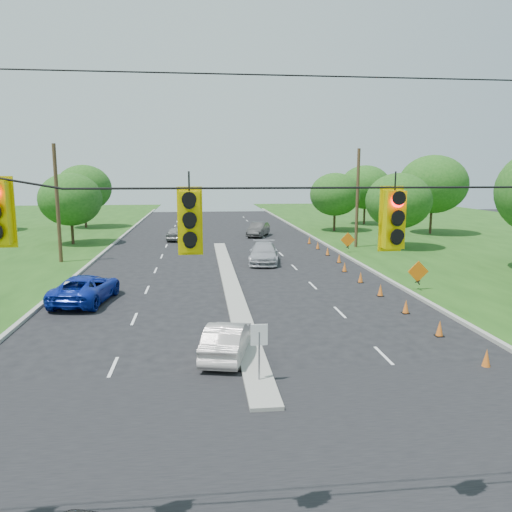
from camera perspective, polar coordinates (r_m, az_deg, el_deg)
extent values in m
plane|color=black|center=(11.69, 4.27, -26.42)|extent=(160.00, 160.00, 0.00)
cube|color=black|center=(11.69, 4.27, -26.42)|extent=(160.00, 14.00, 0.02)
cube|color=gray|center=(40.72, -18.10, -0.65)|extent=(0.25, 110.00, 0.16)
cube|color=gray|center=(41.63, 10.27, -0.12)|extent=(0.25, 110.00, 0.16)
cube|color=gray|center=(31.11, -2.94, -3.23)|extent=(1.00, 34.00, 0.18)
cylinder|color=gray|center=(16.51, 0.36, -11.63)|extent=(0.06, 0.06, 1.80)
cube|color=white|center=(16.24, 0.36, -9.00)|extent=(0.55, 0.04, 0.70)
cylinder|color=black|center=(8.49, 6.14, 10.45)|extent=(24.00, 0.04, 0.04)
cube|color=#E1CA00|center=(8.33, -7.57, 3.89)|extent=(0.34, 0.24, 1.00)
cube|color=#E1CA00|center=(8.97, 15.45, 4.03)|extent=(0.34, 0.24, 1.00)
cylinder|color=#422D1C|center=(40.77, -21.74, 5.53)|extent=(0.28, 0.28, 9.00)
cylinder|color=#422D1C|center=(46.61, 11.51, 6.43)|extent=(0.28, 0.28, 9.00)
cone|color=orange|center=(19.80, 24.84, -10.58)|extent=(0.32, 0.32, 0.70)
cone|color=orange|center=(22.69, 20.25, -7.75)|extent=(0.32, 0.32, 0.70)
cone|color=orange|center=(25.73, 16.76, -5.54)|extent=(0.32, 0.32, 0.70)
cone|color=orange|center=(28.87, 14.04, -3.80)|extent=(0.32, 0.32, 0.70)
cone|color=orange|center=(32.09, 11.86, -2.39)|extent=(0.32, 0.32, 0.70)
cone|color=orange|center=(35.37, 10.09, -1.23)|extent=(0.32, 0.32, 0.70)
cone|color=orange|center=(38.84, 9.48, -0.26)|extent=(0.32, 0.32, 0.70)
cone|color=orange|center=(42.17, 8.18, 0.54)|extent=(0.32, 0.32, 0.70)
cone|color=orange|center=(45.52, 7.07, 1.22)|extent=(0.32, 0.32, 0.70)
cone|color=orange|center=(48.90, 6.12, 1.81)|extent=(0.32, 0.32, 0.70)
cube|color=black|center=(30.72, 17.98, -2.80)|extent=(0.06, 0.58, 0.26)
cube|color=black|center=(30.72, 17.98, -2.80)|extent=(0.06, 0.58, 0.26)
cube|color=orange|center=(30.61, 18.04, -1.70)|extent=(1.27, 0.05, 1.27)
cube|color=black|center=(43.63, 10.42, 1.05)|extent=(0.06, 0.58, 0.26)
cube|color=black|center=(43.63, 10.42, 1.05)|extent=(0.06, 0.58, 0.26)
cube|color=orange|center=(43.55, 10.44, 1.83)|extent=(1.27, 0.05, 1.27)
cylinder|color=black|center=(51.07, -20.25, 2.63)|extent=(0.28, 0.28, 2.52)
ellipsoid|color=#194C14|center=(50.82, -20.45, 6.08)|extent=(5.88, 5.88, 5.04)
cylinder|color=black|center=(66.05, -18.90, 4.30)|extent=(0.28, 0.28, 2.88)
ellipsoid|color=#194C14|center=(65.85, -19.07, 7.35)|extent=(6.72, 6.72, 5.76)
cylinder|color=black|center=(47.15, 15.81, 2.34)|extent=(0.28, 0.28, 2.52)
ellipsoid|color=#194C14|center=(46.89, 15.98, 6.07)|extent=(5.88, 5.88, 5.04)
cylinder|color=black|center=(59.45, 19.35, 3.92)|extent=(0.28, 0.28, 3.24)
ellipsoid|color=#194C14|center=(59.23, 19.56, 7.74)|extent=(7.56, 7.56, 6.48)
cylinder|color=black|center=(68.11, 12.28, 4.74)|extent=(0.28, 0.28, 2.88)
ellipsoid|color=#194C14|center=(67.92, 12.38, 7.70)|extent=(6.72, 6.72, 5.76)
cylinder|color=black|center=(59.70, 8.95, 4.02)|extent=(0.28, 0.28, 2.52)
ellipsoid|color=#194C14|center=(59.49, 9.02, 6.97)|extent=(5.88, 5.88, 5.04)
imported|color=#BFB3AF|center=(18.98, -3.35, -9.54)|extent=(2.26, 4.23, 1.33)
imported|color=#1027A1|center=(28.19, -18.89, -3.53)|extent=(3.23, 5.66, 1.49)
imported|color=#A8A8AF|center=(38.20, 0.87, 0.34)|extent=(2.89, 5.54, 1.53)
imported|color=gray|center=(51.66, -9.03, 2.54)|extent=(2.31, 4.25, 1.37)
imported|color=#2E2E2E|center=(54.25, 0.26, 3.06)|extent=(3.11, 4.87, 1.52)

